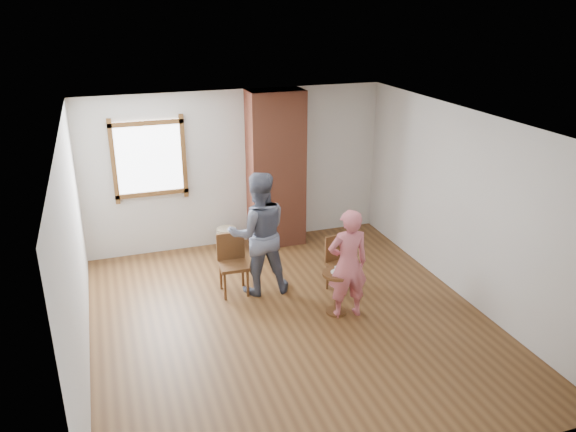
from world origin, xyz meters
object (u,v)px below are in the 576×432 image
object	(u,v)px
person_pink	(348,264)
stoneware_crock	(227,240)
dining_chair_left	(232,260)
dining_chair_right	(340,261)
man	(259,233)
side_table	(337,286)

from	to	relation	value
person_pink	stoneware_crock	bearing A→B (deg)	-63.54
dining_chair_left	dining_chair_right	world-z (taller)	dining_chair_left
dining_chair_right	man	distance (m)	1.23
stoneware_crock	dining_chair_right	distance (m)	2.20
dining_chair_left	side_table	world-z (taller)	dining_chair_left
dining_chair_left	dining_chair_right	distance (m)	1.53
dining_chair_left	person_pink	world-z (taller)	person_pink
dining_chair_left	person_pink	distance (m)	1.71
stoneware_crock	person_pink	distance (m)	2.74
dining_chair_right	side_table	size ratio (longest dim) A/B	1.35
man	person_pink	size ratio (longest dim) A/B	1.19
dining_chair_right	man	size ratio (longest dim) A/B	0.46
stoneware_crock	side_table	distance (m)	2.58
person_pink	side_table	bearing A→B (deg)	-38.63
dining_chair_left	side_table	size ratio (longest dim) A/B	1.42
stoneware_crock	person_pink	size ratio (longest dim) A/B	0.27
man	stoneware_crock	bearing A→B (deg)	-79.64
dining_chair_left	person_pink	xyz separation A→B (m)	(1.26, -1.13, 0.27)
person_pink	man	bearing A→B (deg)	-45.01
stoneware_crock	dining_chair_left	bearing A→B (deg)	-99.19
stoneware_crock	side_table	xyz separation A→B (m)	(0.94, -2.39, 0.20)
stoneware_crock	dining_chair_left	xyz separation A→B (m)	(-0.22, -1.35, 0.27)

